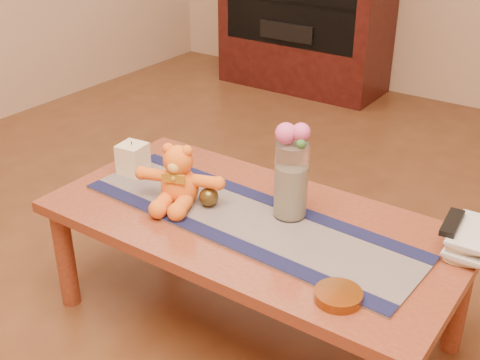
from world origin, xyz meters
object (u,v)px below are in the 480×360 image
Objects in this scene: bronze_ball at (209,197)px; amber_dish at (338,296)px; glass_vase at (291,181)px; tv_remote at (452,223)px; teddy_bear at (179,175)px; book_bottom at (449,242)px; pillar_candle at (133,158)px.

bronze_ball is 0.63m from amber_dish.
tv_remote is at bearing 14.59° from glass_vase.
teddy_bear is 0.90m from tv_remote.
teddy_bear reaches higher than tv_remote.
amber_dish is at bearing -118.14° from book_bottom.
pillar_candle is (-0.29, 0.07, -0.04)m from teddy_bear.
glass_vase reaches higher than teddy_bear.
tv_remote is (0.00, -0.01, 0.07)m from book_bottom.
book_bottom is at bearing 17.78° from bronze_ball.
amber_dish is (0.60, -0.20, -0.03)m from bronze_ball.
teddy_bear is 0.30m from pillar_candle.
bronze_ball is at bearing -168.29° from tv_remote.
teddy_bear reaches higher than amber_dish.
teddy_bear is at bearing -14.05° from pillar_candle.
teddy_bear reaches higher than pillar_candle.
tv_remote is (0.76, 0.23, 0.04)m from bronze_ball.
glass_vase reaches higher than tv_remote.
pillar_candle is at bearing 174.03° from bronze_ball.
tv_remote reaches higher than bronze_ball.
glass_vase reaches higher than pillar_candle.
glass_vase is (0.65, 0.06, 0.07)m from pillar_candle.
pillar_candle is 1.02m from amber_dish.
amber_dish is at bearing -42.39° from glass_vase.
teddy_bear is at bearing -159.49° from glass_vase.
book_bottom is at bearing 15.69° from glass_vase.
amber_dish is (0.99, -0.24, -0.05)m from pillar_candle.
glass_vase is 0.51m from tv_remote.
bronze_ball is at bearing 161.30° from amber_dish.
glass_vase is 1.17× the size of book_bottom.
glass_vase is at bearing 137.61° from amber_dish.
tv_remote is at bearing -93.00° from book_bottom.
bronze_ball is at bearing -158.42° from glass_vase.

